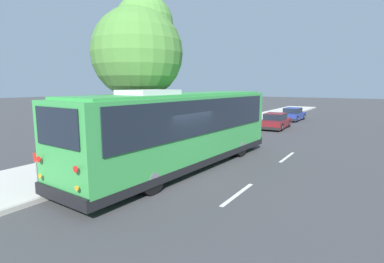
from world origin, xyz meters
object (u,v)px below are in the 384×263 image
Objects in this scene: shuttle_bus at (182,126)px; sign_post_far at (87,161)px; fire_hydrant at (225,128)px; parked_sedan_maroon at (275,121)px; parked_sedan_blue at (293,115)px; sign_post_near at (37,173)px; street_tree at (139,47)px.

sign_post_far is (-3.49, 1.80, -0.99)m from shuttle_bus.
shuttle_bus is 14.19× the size of fire_hydrant.
parked_sedan_maroon is 5.64m from fire_hydrant.
parked_sedan_blue is at bearing 4.19° from shuttle_bus.
sign_post_near is (-25.71, 1.39, 0.25)m from parked_sedan_blue.
parked_sedan_maroon is at bearing 3.79° from shuttle_bus.
sign_post_far is at bearing 155.73° from shuttle_bus.
sign_post_near is at bearing -180.00° from sign_post_far.
sign_post_near is 13.89m from fire_hydrant.
street_tree reaches higher than fire_hydrant.
fire_hydrant is (7.86, -0.80, -4.74)m from street_tree.
street_tree is (0.64, 2.90, 3.49)m from shuttle_bus.
shuttle_bus is 13.86m from parked_sedan_maroon.
parked_sedan_maroon is 1.01× the size of parked_sedan_blue.
sign_post_near is (-6.02, -1.10, -4.46)m from street_tree.
parked_sedan_maroon is 6.54m from parked_sedan_blue.
sign_post_near is at bearing -178.73° from fire_hydrant.
sign_post_far is 12.00m from fire_hydrant.
parked_sedan_maroon is at bearing -176.86° from parked_sedan_blue.
fire_hydrant is at bearing 157.47° from parked_sedan_maroon.
street_tree is at bearing 14.95° from sign_post_far.
sign_post_near is (-19.18, 1.62, 0.25)m from parked_sedan_maroon.
street_tree is 9.44× the size of fire_hydrant.
parked_sedan_blue is (20.34, 0.41, -1.22)m from shuttle_bus.
sign_post_near is at bearing -169.61° from street_tree.
fire_hydrant is at bearing 1.47° from sign_post_far.
street_tree reaches higher than parked_sedan_maroon.
shuttle_bus reaches higher than parked_sedan_blue.
shuttle_bus is 8.85m from fire_hydrant.
shuttle_bus is 8.76× the size of sign_post_far.
parked_sedan_maroon is at bearing -11.69° from street_tree.
parked_sedan_maroon is 3.23× the size of sign_post_near.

